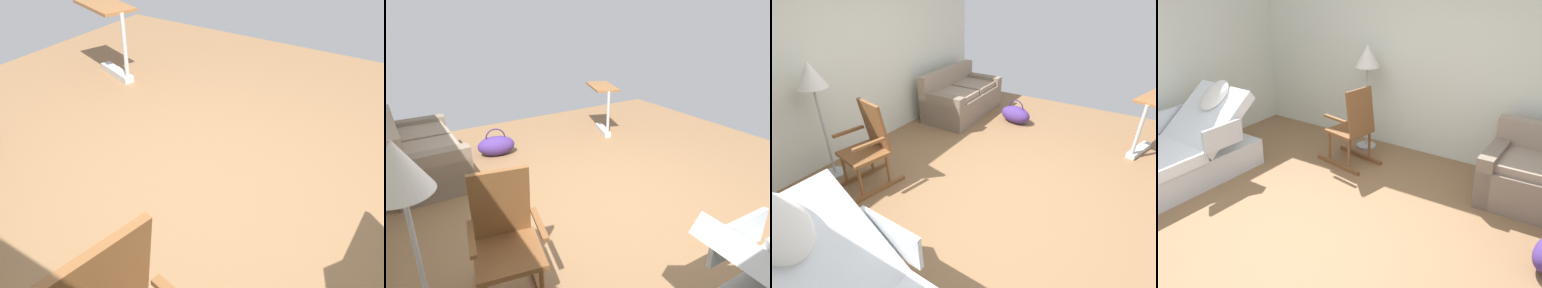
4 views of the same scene
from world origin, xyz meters
The scene contains 2 objects.
ground_plane centered at (0.00, 0.00, 0.00)m, with size 7.03×7.03×0.00m, color olive.
overbed_table centered at (2.05, -1.32, 0.53)m, with size 0.89×0.64×0.84m.
Camera 1 is at (-1.27, 2.04, 2.03)m, focal length 37.45 mm.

